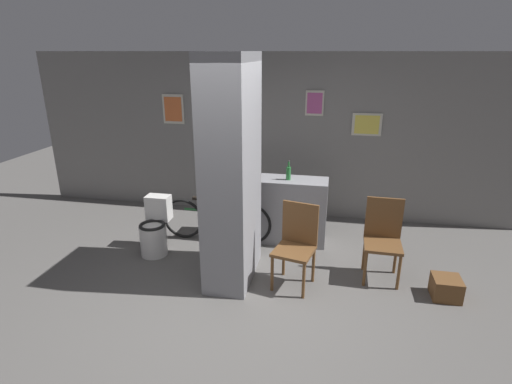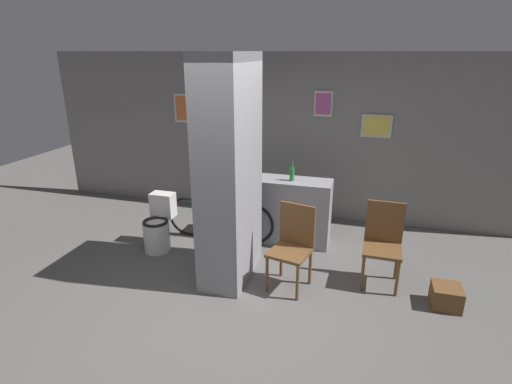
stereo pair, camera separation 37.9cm
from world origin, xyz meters
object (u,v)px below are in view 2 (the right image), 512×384
object	(u,v)px
bicycle	(220,219)
bottle_tall	(292,173)
chair_by_doorway	(383,241)
chair_near_pillar	(293,243)
toilet	(158,227)

from	to	relation	value
bicycle	bottle_tall	world-z (taller)	bottle_tall
bicycle	chair_by_doorway	bearing A→B (deg)	-13.51
bicycle	chair_near_pillar	bearing A→B (deg)	-35.78
toilet	bicycle	bearing A→B (deg)	35.01
toilet	chair_near_pillar	size ratio (longest dim) A/B	0.78
chair_by_doorway	toilet	bearing A→B (deg)	-179.28
bottle_tall	toilet	bearing A→B (deg)	-157.79
chair_near_pillar	chair_by_doorway	xyz separation A→B (m)	(0.99, 0.35, 0.00)
chair_near_pillar	bottle_tall	xyz separation A→B (m)	(-0.23, 1.09, 0.50)
chair_by_doorway	bicycle	distance (m)	2.30
bottle_tall	chair_near_pillar	bearing A→B (deg)	-77.83
chair_near_pillar	chair_by_doorway	world-z (taller)	same
bottle_tall	chair_by_doorway	bearing A→B (deg)	-30.88
bicycle	bottle_tall	size ratio (longest dim) A/B	5.76
toilet	chair_by_doorway	world-z (taller)	chair_by_doorway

